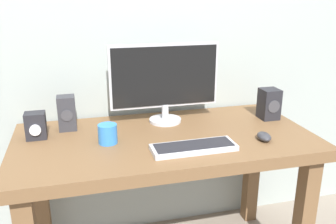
# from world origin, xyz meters

# --- Properties ---
(desk) EXTENTS (1.43, 0.72, 0.76)m
(desk) POSITION_xyz_m (0.00, 0.00, 0.64)
(desk) COLOR brown
(desk) RESTS_ON ground_plane
(monitor) EXTENTS (0.58, 0.17, 0.41)m
(monitor) POSITION_xyz_m (0.05, 0.20, 0.98)
(monitor) COLOR silver
(monitor) RESTS_ON desk
(keyboard_primary) EXTENTS (0.38, 0.13, 0.03)m
(keyboard_primary) POSITION_xyz_m (0.08, -0.19, 0.77)
(keyboard_primary) COLOR silver
(keyboard_primary) RESTS_ON desk
(mouse) EXTENTS (0.07, 0.10, 0.04)m
(mouse) POSITION_xyz_m (0.44, -0.17, 0.77)
(mouse) COLOR #333338
(mouse) RESTS_ON desk
(speaker_right) EXTENTS (0.10, 0.10, 0.17)m
(speaker_right) POSITION_xyz_m (0.61, 0.10, 0.84)
(speaker_right) COLOR #232328
(speaker_right) RESTS_ON desk
(speaker_left) EXTENTS (0.09, 0.08, 0.17)m
(speaker_left) POSITION_xyz_m (-0.45, 0.21, 0.84)
(speaker_left) COLOR #333338
(speaker_left) RESTS_ON desk
(audio_controller) EXTENTS (0.09, 0.09, 0.13)m
(audio_controller) POSITION_xyz_m (-0.60, 0.12, 0.82)
(audio_controller) COLOR #232328
(audio_controller) RESTS_ON desk
(coffee_mug) EXTENTS (0.09, 0.09, 0.09)m
(coffee_mug) POSITION_xyz_m (-0.28, -0.02, 0.80)
(coffee_mug) COLOR #337FD8
(coffee_mug) RESTS_ON desk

